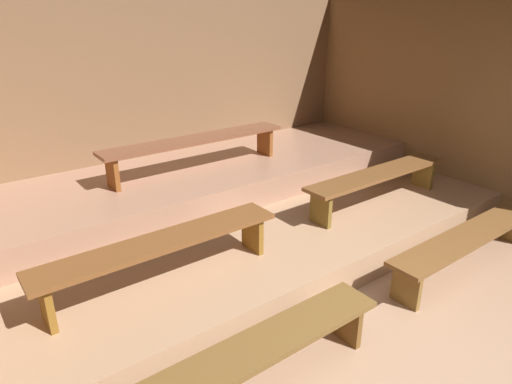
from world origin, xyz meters
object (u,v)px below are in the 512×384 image
object	(u,v)px
bench_floor_right	(469,240)
bench_lower_right	(378,178)
bench_lower_left	(162,248)
bench_floor_left	(244,361)
bench_middle_center	(196,143)

from	to	relation	value
bench_floor_right	bench_lower_right	bearing A→B (deg)	90.60
bench_floor_right	bench_lower_left	size ratio (longest dim) A/B	1.07
bench_floor_right	bench_lower_right	world-z (taller)	bench_lower_right
bench_floor_left	bench_floor_right	distance (m)	2.64
bench_floor_left	bench_lower_left	size ratio (longest dim) A/B	1.07
bench_floor_right	bench_lower_left	bearing A→B (deg)	157.22
bench_lower_left	bench_lower_right	bearing A→B (deg)	0.00
bench_floor_right	bench_lower_right	size ratio (longest dim) A/B	1.07
bench_floor_left	bench_lower_right	world-z (taller)	bench_lower_right
bench_lower_left	bench_middle_center	size ratio (longest dim) A/B	0.89
bench_floor_left	bench_lower_left	bearing A→B (deg)	89.40
bench_floor_right	bench_lower_right	distance (m)	1.14
bench_lower_left	bench_floor_left	bearing A→B (deg)	-90.60
bench_lower_left	bench_lower_right	distance (m)	2.61
bench_floor_right	bench_middle_center	size ratio (longest dim) A/B	0.96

